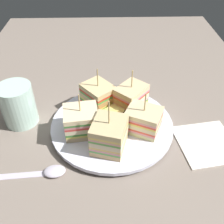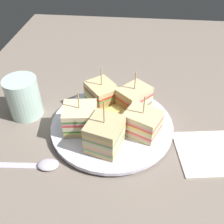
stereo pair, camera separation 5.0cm
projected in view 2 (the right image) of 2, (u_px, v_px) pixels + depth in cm
name	position (u px, v px, depth cm)	size (l,w,h in cm)	color
ground_plane	(112.00, 131.00, 53.74)	(125.67, 75.81, 1.80)	gray
plate	(112.00, 125.00, 52.59)	(24.80, 24.80, 1.44)	white
sandwich_wedge_0	(81.00, 118.00, 49.42)	(6.49, 7.13, 8.90)	#CEB487
sandwich_wedge_1	(105.00, 134.00, 45.69)	(7.73, 7.20, 10.56)	#DFB67C
sandwich_wedge_2	(142.00, 123.00, 48.79)	(7.48, 8.04, 8.70)	beige
sandwich_wedge_3	(134.00, 100.00, 53.64)	(7.96, 7.82, 9.52)	beige
sandwich_wedge_4	(102.00, 95.00, 54.92)	(8.24, 8.09, 9.38)	beige
chip_pile	(114.00, 116.00, 51.92)	(6.59, 7.35, 2.35)	#F0CA78
spoon	(38.00, 165.00, 45.48)	(3.00, 14.87, 1.00)	silver
napkin	(207.00, 152.00, 47.90)	(11.04, 10.95, 0.50)	white
drinking_glass	(24.00, 100.00, 54.40)	(6.92, 6.92, 8.79)	silver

